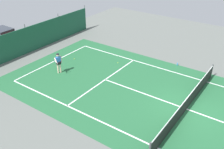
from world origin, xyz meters
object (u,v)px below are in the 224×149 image
parked_car (3,37)px  water_bottle (177,64)px  tennis_net (188,102)px  tennis_player (58,62)px  tennis_ball_near_player (57,60)px  tennis_ball_by_sideline (118,63)px  tennis_ball_midcourt (74,59)px

parked_car → water_bottle: parked_car is taller
tennis_net → tennis_player: 10.11m
tennis_ball_near_player → parked_car: bearing=94.9°
tennis_ball_by_sideline → parked_car: (-3.13, 11.40, 0.81)m
tennis_ball_midcourt → tennis_ball_near_player: bearing=130.8°
tennis_ball_midcourt → tennis_net: bearing=-96.9°
tennis_player → tennis_ball_midcourt: size_ratio=24.85×
tennis_ball_by_sideline → tennis_net: bearing=-111.9°
tennis_net → tennis_player: tennis_player is taller
parked_car → tennis_net: bearing=-89.3°
tennis_ball_midcourt → parked_car: (-1.55, 7.83, 0.81)m
tennis_ball_midcourt → parked_car: size_ratio=0.02×
tennis_net → tennis_ball_near_player: bearing=88.4°
parked_car → tennis_ball_near_player: bearing=-85.1°
tennis_ball_near_player → parked_car: size_ratio=0.02×
tennis_ball_near_player → parked_car: (-0.57, 6.71, 0.81)m
tennis_player → tennis_ball_by_sideline: (4.09, -2.83, -0.93)m
tennis_player → parked_car: (0.97, 8.57, -0.12)m
parked_car → tennis_ball_midcourt: bearing=-78.8°
tennis_ball_midcourt → tennis_ball_by_sideline: same height
tennis_net → parked_car: (-0.24, 18.60, 0.33)m
tennis_ball_near_player → parked_car: 6.78m
tennis_ball_by_sideline → water_bottle: (2.52, -4.31, 0.09)m
tennis_net → tennis_ball_midcourt: size_ratio=153.33×
tennis_player → water_bottle: 9.77m
tennis_net → parked_car: parked_car is taller
tennis_ball_midcourt → parked_car: bearing=101.2°
tennis_player → tennis_ball_by_sideline: bearing=169.4°
tennis_net → tennis_ball_near_player: (0.34, 11.89, -0.48)m
tennis_player → parked_car: bearing=-72.4°
tennis_player → tennis_ball_by_sideline: size_ratio=24.85×
tennis_player → tennis_ball_near_player: bearing=-105.5°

